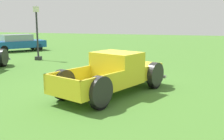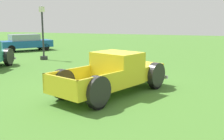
% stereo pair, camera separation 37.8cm
% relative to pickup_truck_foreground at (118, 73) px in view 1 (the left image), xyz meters
% --- Properties ---
extents(ground_plane, '(80.00, 80.00, 0.00)m').
position_rel_pickup_truck_foreground_xyz_m(ground_plane, '(0.41, 0.41, -0.73)').
color(ground_plane, '#477A2D').
extents(pickup_truck_foreground, '(5.32, 3.49, 1.53)m').
position_rel_pickup_truck_foreground_xyz_m(pickup_truck_foreground, '(0.00, 0.00, 0.00)').
color(pickup_truck_foreground, yellow).
rests_on(pickup_truck_foreground, ground_plane).
extents(sedan_distant_a, '(4.57, 4.06, 1.46)m').
position_rel_pickup_truck_foreground_xyz_m(sedan_distant_a, '(10.55, 12.06, 0.03)').
color(sedan_distant_a, '#195699').
rests_on(sedan_distant_a, ground_plane).
extents(lamp_post_near, '(0.36, 0.36, 3.66)m').
position_rel_pickup_truck_foreground_xyz_m(lamp_post_near, '(6.37, 7.48, 1.19)').
color(lamp_post_near, '#2D2D33').
rests_on(lamp_post_near, ground_plane).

